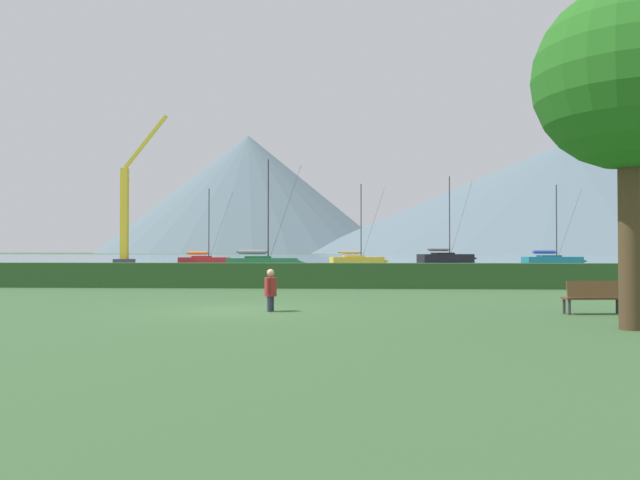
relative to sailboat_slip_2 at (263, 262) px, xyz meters
The scene contains 14 objects.
ground_plane 40.36m from the sailboat_slip_2, 82.64° to the right, with size 1000.00×1000.00×0.00m, color #385B33.
harbor_water 97.12m from the sailboat_slip_2, 86.95° to the left, with size 320.00×246.00×0.00m, color slate.
hedge_line 29.48m from the sailboat_slip_2, 79.89° to the right, with size 80.00×1.20×1.20m, color #284C23.
sailboat_slip_2 is the anchor object (origin of this frame).
sailboat_slip_4 17.91m from the sailboat_slip_2, 121.78° to the left, with size 7.21×2.65×9.41m.
sailboat_slip_6 36.05m from the sailboat_slip_2, 25.50° to the left, with size 7.88×3.10×9.69m.
sailboat_slip_7 18.81m from the sailboat_slip_2, 60.58° to the left, with size 7.54×3.70×10.02m.
sailboat_slip_8 39.24m from the sailboat_slip_2, 55.07° to the left, with size 9.44×5.17×12.81m.
park_bench_near_path 43.40m from the sailboat_slip_2, 69.17° to the right, with size 1.75×0.64×0.95m.
person_seated_viewer 40.71m from the sailboat_slip_2, 81.21° to the right, with size 0.36×0.56×1.25m.
park_tree 46.69m from the sailboat_slip_2, 71.07° to the right, with size 4.23×4.23×8.40m.
dock_crane 22.44m from the sailboat_slip_2, 146.04° to the left, with size 6.15×2.00×17.93m.
distant_hill_west_ridge 378.29m from the sailboat_slip_2, 100.17° to the left, with size 207.12×207.12×84.57m, color slate.
distant_hill_central_peak 367.90m from the sailboat_slip_2, 66.47° to the left, with size 342.35×342.35×71.78m, color slate.
Camera 1 is at (3.47, -17.90, 1.79)m, focal length 33.89 mm.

